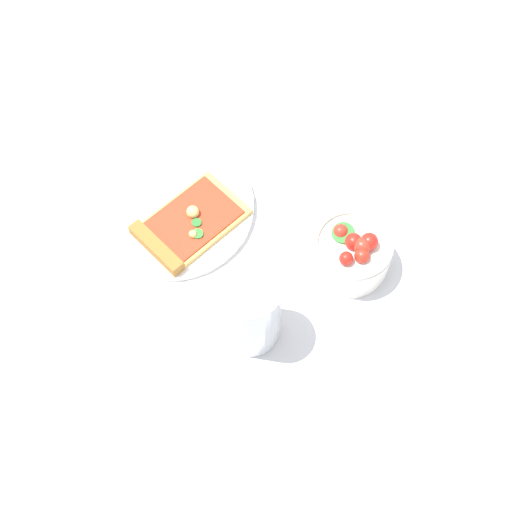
{
  "coord_description": "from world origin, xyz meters",
  "views": [
    {
      "loc": [
        -0.25,
        0.45,
        0.89
      ],
      "look_at": [
        -0.12,
        0.0,
        0.03
      ],
      "focal_mm": 48.38,
      "sensor_mm": 36.0,
      "label": 1
    }
  ],
  "objects_px": {
    "plate": "(172,207)",
    "pizza_slice_main": "(185,226)",
    "salad_bowl": "(351,252)",
    "soda_glass": "(250,312)"
  },
  "relations": [
    {
      "from": "plate",
      "to": "pizza_slice_main",
      "type": "height_order",
      "value": "pizza_slice_main"
    },
    {
      "from": "salad_bowl",
      "to": "soda_glass",
      "type": "xyz_separation_m",
      "value": [
        0.11,
        0.14,
        0.03
      ]
    },
    {
      "from": "pizza_slice_main",
      "to": "salad_bowl",
      "type": "distance_m",
      "value": 0.24
    },
    {
      "from": "plate",
      "to": "soda_glass",
      "type": "relative_size",
      "value": 1.85
    },
    {
      "from": "salad_bowl",
      "to": "soda_glass",
      "type": "height_order",
      "value": "soda_glass"
    },
    {
      "from": "soda_glass",
      "to": "salad_bowl",
      "type": "bearing_deg",
      "value": -127.39
    },
    {
      "from": "pizza_slice_main",
      "to": "salad_bowl",
      "type": "height_order",
      "value": "salad_bowl"
    },
    {
      "from": "pizza_slice_main",
      "to": "salad_bowl",
      "type": "bearing_deg",
      "value": -175.85
    },
    {
      "from": "soda_glass",
      "to": "plate",
      "type": "bearing_deg",
      "value": -42.42
    },
    {
      "from": "plate",
      "to": "salad_bowl",
      "type": "xyz_separation_m",
      "value": [
        -0.28,
        0.02,
        0.03
      ]
    }
  ]
}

